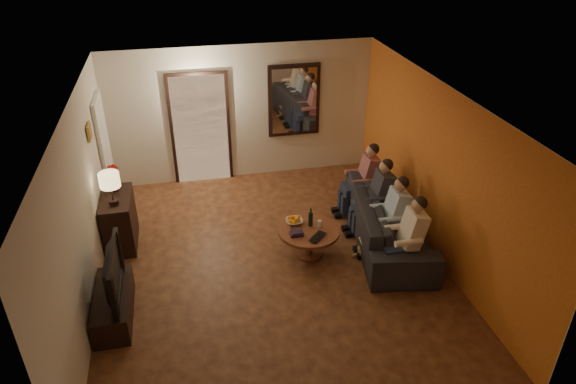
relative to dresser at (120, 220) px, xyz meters
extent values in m
cube|color=#431E12|center=(2.25, -1.07, -0.42)|extent=(5.00, 6.00, 0.01)
cube|color=white|center=(2.25, -1.07, 2.18)|extent=(5.00, 6.00, 0.01)
cube|color=beige|center=(2.25, 1.93, 0.88)|extent=(5.00, 0.02, 2.60)
cube|color=beige|center=(2.25, -4.07, 0.88)|extent=(5.00, 0.02, 2.60)
cube|color=beige|center=(-0.25, -1.07, 0.88)|extent=(0.02, 6.00, 2.60)
cube|color=beige|center=(4.75, -1.07, 0.88)|extent=(0.02, 6.00, 2.60)
cube|color=#D45524|center=(4.74, -1.07, 0.88)|extent=(0.01, 6.00, 2.60)
cube|color=#FFE0A5|center=(1.45, 1.91, 0.63)|extent=(1.00, 0.06, 2.10)
cube|color=black|center=(1.45, 1.90, 0.63)|extent=(1.12, 0.04, 2.22)
cube|color=silver|center=(1.70, 1.92, 0.48)|extent=(0.45, 0.03, 1.70)
cube|color=black|center=(3.25, 1.89, 1.08)|extent=(1.00, 0.05, 1.40)
cube|color=white|center=(3.25, 1.86, 1.08)|extent=(0.86, 0.02, 1.26)
cube|color=white|center=(-0.21, 1.23, 0.60)|extent=(0.06, 0.85, 2.04)
cube|color=#B28C33|center=(-0.22, 0.23, 1.43)|extent=(0.03, 0.28, 0.24)
cube|color=brown|center=(-0.21, 0.23, 1.43)|extent=(0.01, 0.22, 0.18)
cube|color=black|center=(0.00, 0.00, 0.00)|extent=(0.45, 0.94, 0.84)
cube|color=black|center=(0.00, -1.74, -0.22)|extent=(0.45, 1.18, 0.39)
imported|color=black|center=(0.00, -1.74, 0.29)|extent=(1.12, 0.15, 0.64)
imported|color=black|center=(4.17, -0.83, -0.04)|extent=(2.75, 1.45, 0.76)
cylinder|color=brown|center=(2.84, -0.93, -0.19)|extent=(1.02, 1.02, 0.45)
imported|color=white|center=(2.66, -0.71, 0.06)|extent=(0.26, 0.26, 0.06)
cylinder|color=silver|center=(3.02, -0.88, 0.08)|extent=(0.06, 0.06, 0.10)
imported|color=black|center=(2.94, -1.21, 0.04)|extent=(0.38, 0.38, 0.03)
camera|label=1|loc=(1.14, -7.22, 4.36)|focal=32.00mm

